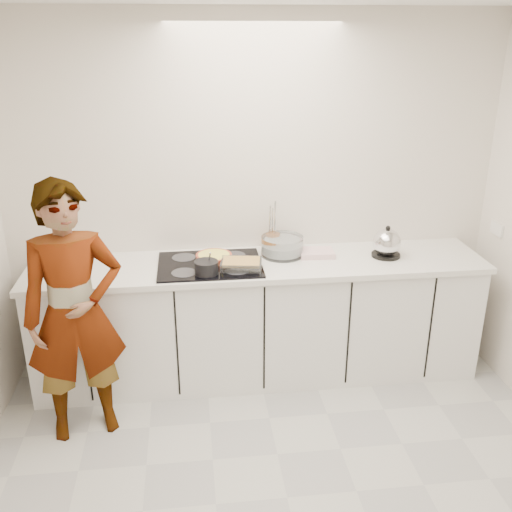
{
  "coord_description": "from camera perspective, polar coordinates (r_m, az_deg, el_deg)",
  "views": [
    {
      "loc": [
        -0.47,
        -2.44,
        2.44
      ],
      "look_at": [
        -0.05,
        1.05,
        1.05
      ],
      "focal_mm": 40.0,
      "sensor_mm": 36.0,
      "label": 1
    }
  ],
  "objects": [
    {
      "name": "mixing_bowl",
      "position": [
        4.15,
        2.64,
        0.92
      ],
      "size": [
        0.4,
        0.4,
        0.14
      ],
      "color": "silver",
      "rests_on": "countertop"
    },
    {
      "name": "saucepan",
      "position": [
        3.82,
        -4.99,
        -1.15
      ],
      "size": [
        0.18,
        0.18,
        0.15
      ],
      "color": "black",
      "rests_on": "hob"
    },
    {
      "name": "base_cabinets",
      "position": [
        4.25,
        0.3,
        -6.57
      ],
      "size": [
        3.2,
        0.58,
        0.87
      ],
      "primitive_type": "cube",
      "color": "white",
      "rests_on": "floor"
    },
    {
      "name": "hob",
      "position": [
        4.0,
        -4.63,
        -0.87
      ],
      "size": [
        0.72,
        0.54,
        0.01
      ],
      "primitive_type": "cube",
      "color": "black",
      "rests_on": "countertop"
    },
    {
      "name": "wall_back",
      "position": [
        4.22,
        -0.22,
        5.92
      ],
      "size": [
        3.6,
        0.0,
        2.6
      ],
      "primitive_type": "cube",
      "color": "silver",
      "rests_on": "ground"
    },
    {
      "name": "cook",
      "position": [
        3.66,
        -17.69,
        -5.54
      ],
      "size": [
        0.69,
        0.54,
        1.67
      ],
      "primitive_type": "imported",
      "rotation": [
        0.0,
        0.0,
        0.26
      ],
      "color": "white",
      "rests_on": "floor"
    },
    {
      "name": "utensil_crock",
      "position": [
        4.22,
        1.68,
        1.31
      ],
      "size": [
        0.12,
        0.12,
        0.13
      ],
      "primitive_type": "cylinder",
      "rotation": [
        0.0,
        0.0,
        -0.11
      ],
      "color": "#D2600B",
      "rests_on": "countertop"
    },
    {
      "name": "floor",
      "position": [
        3.48,
        3.14,
        -22.98
      ],
      "size": [
        3.6,
        3.2,
        0.0
      ],
      "primitive_type": "cube",
      "color": "beige",
      "rests_on": "ground"
    },
    {
      "name": "baking_dish",
      "position": [
        3.9,
        -1.47,
        -0.78
      ],
      "size": [
        0.31,
        0.24,
        0.05
      ],
      "color": "silver",
      "rests_on": "hob"
    },
    {
      "name": "tea_towel",
      "position": [
        4.18,
        6.07,
        0.3
      ],
      "size": [
        0.26,
        0.19,
        0.04
      ],
      "primitive_type": "cube",
      "rotation": [
        0.0,
        0.0,
        -0.05
      ],
      "color": "white",
      "rests_on": "countertop"
    },
    {
      "name": "countertop",
      "position": [
        4.05,
        0.31,
        -0.89
      ],
      "size": [
        3.24,
        0.64,
        0.04
      ],
      "primitive_type": "cube",
      "color": "white",
      "rests_on": "base_cabinets"
    },
    {
      "name": "tart_dish",
      "position": [
        4.05,
        -4.23,
        -0.07
      ],
      "size": [
        0.31,
        0.31,
        0.04
      ],
      "color": "#A63E28",
      "rests_on": "hob"
    },
    {
      "name": "kettle",
      "position": [
        4.22,
        12.94,
        1.22
      ],
      "size": [
        0.21,
        0.21,
        0.24
      ],
      "color": "black",
      "rests_on": "countertop"
    }
  ]
}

